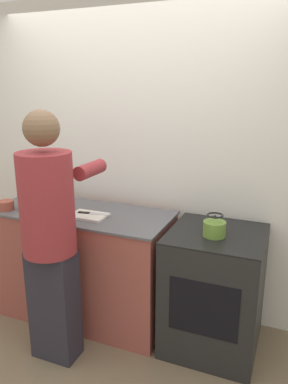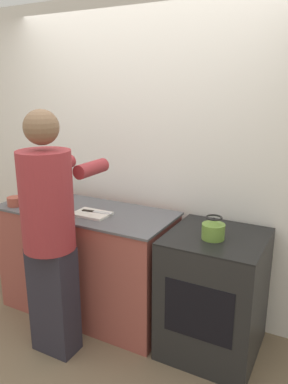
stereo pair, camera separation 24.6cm
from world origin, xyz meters
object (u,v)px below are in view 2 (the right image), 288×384
at_px(kettle, 213,229).
at_px(canister_jar, 54,190).
at_px(cutting_board, 92,214).
at_px(knife, 96,212).
at_px(oven, 214,294).
at_px(person, 50,229).
at_px(bowl_prep, 38,202).

height_order(kettle, canister_jar, canister_jar).
xyz_separation_m(cutting_board, kettle, (0.96, 0.05, 0.03)).
relative_size(cutting_board, knife, 1.11).
distance_m(oven, person, 1.25).
xyz_separation_m(knife, kettle, (0.94, 0.02, 0.02)).
height_order(cutting_board, bowl_prep, bowl_prep).
distance_m(knife, kettle, 0.94).
bearing_deg(person, cutting_board, 84.34).
distance_m(person, cutting_board, 0.43).
distance_m(oven, knife, 1.08).
distance_m(knife, canister_jar, 0.59).
relative_size(oven, bowl_prep, 4.86).
bearing_deg(canister_jar, bowl_prep, -88.77).
bearing_deg(person, kettle, 25.29).
distance_m(person, canister_jar, 0.80).
xyz_separation_m(oven, bowl_prep, (-1.51, -0.13, 0.50)).
bearing_deg(person, canister_jar, 129.09).
bearing_deg(knife, oven, -3.24).
bearing_deg(canister_jar, knife, -16.01).
bearing_deg(person, oven, 28.09).
relative_size(bowl_prep, canister_jar, 1.11).
bearing_deg(kettle, person, -154.71).
height_order(bowl_prep, canister_jar, canister_jar).
bearing_deg(oven, bowl_prep, -175.25).
relative_size(person, canister_jar, 10.50).
xyz_separation_m(oven, kettle, (-0.01, -0.07, 0.52)).
distance_m(person, bowl_prep, 0.65).
bearing_deg(person, bowl_prep, 140.10).
distance_m(oven, canister_jar, 1.62).
xyz_separation_m(knife, canister_jar, (-0.56, 0.16, 0.06)).
relative_size(person, kettle, 11.23).
distance_m(knife, bowl_prep, 0.56).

